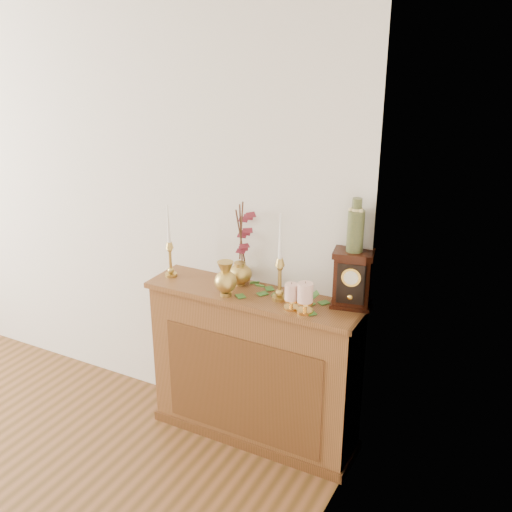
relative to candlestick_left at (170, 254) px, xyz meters
The scene contains 10 objects.
console_shelf 0.83m from the candlestick_left, ahead, with size 1.24×0.34×0.93m.
candlestick_left is the anchor object (origin of this frame).
candlestick_center 0.70m from the candlestick_left, ahead, with size 0.08×0.08×0.48m.
bud_vase 0.43m from the candlestick_left, 11.59° to the right, with size 0.12×0.12×0.20m.
ginger_jar 0.45m from the candlestick_left, 15.23° to the left, with size 0.20×0.22×0.50m.
pillar_candle_left 0.81m from the candlestick_left, ahead, with size 0.08×0.08×0.15m.
pillar_candle_right 0.88m from the candlestick_left, ahead, with size 0.09×0.09×0.17m.
ivy_garland 0.77m from the candlestick_left, ahead, with size 0.47×0.22×0.09m.
mantel_clock 1.07m from the candlestick_left, ahead, with size 0.23×0.18×0.31m.
ceramic_vase 1.10m from the candlestick_left, ahead, with size 0.08×0.08×0.27m.
Camera 1 is at (2.79, -0.53, 2.29)m, focal length 42.00 mm.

